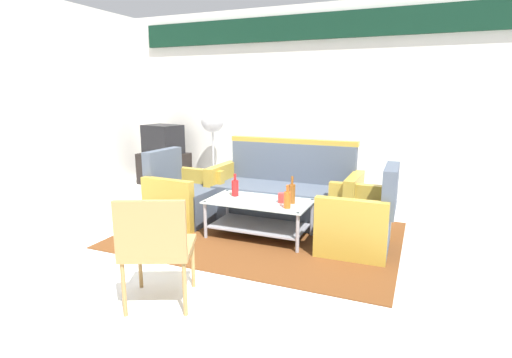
{
  "coord_description": "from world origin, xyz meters",
  "views": [
    {
      "loc": [
        1.63,
        -3.0,
        1.53
      ],
      "look_at": [
        0.06,
        0.73,
        0.65
      ],
      "focal_mm": 27.94,
      "sensor_mm": 36.0,
      "label": 1
    }
  ],
  "objects_px": {
    "armchair_left": "(183,198)",
    "bottle_red": "(235,188)",
    "tv_stand": "(164,168)",
    "wicker_chair": "(156,243)",
    "bottle_orange": "(287,199)",
    "armchair_right": "(359,221)",
    "cup": "(282,198)",
    "coffee_table": "(259,213)",
    "pedestal_fan": "(213,126)",
    "television": "(163,139)",
    "couch": "(284,194)",
    "bottle_brown": "(292,193)"
  },
  "relations": [
    {
      "from": "bottle_orange",
      "to": "television",
      "type": "distance_m",
      "value": 3.46
    },
    {
      "from": "armchair_left",
      "to": "bottle_orange",
      "type": "bearing_deg",
      "value": 80.99
    },
    {
      "from": "tv_stand",
      "to": "wicker_chair",
      "type": "distance_m",
      "value": 4.14
    },
    {
      "from": "wicker_chair",
      "to": "bottle_brown",
      "type": "bearing_deg",
      "value": 49.82
    },
    {
      "from": "wicker_chair",
      "to": "armchair_right",
      "type": "bearing_deg",
      "value": 31.48
    },
    {
      "from": "armchair_left",
      "to": "cup",
      "type": "height_order",
      "value": "armchair_left"
    },
    {
      "from": "armchair_left",
      "to": "coffee_table",
      "type": "bearing_deg",
      "value": 84.73
    },
    {
      "from": "bottle_red",
      "to": "tv_stand",
      "type": "bearing_deg",
      "value": 141.87
    },
    {
      "from": "armchair_left",
      "to": "bottle_red",
      "type": "bearing_deg",
      "value": 87.15
    },
    {
      "from": "coffee_table",
      "to": "wicker_chair",
      "type": "height_order",
      "value": "wicker_chair"
    },
    {
      "from": "armchair_left",
      "to": "bottle_red",
      "type": "distance_m",
      "value": 0.78
    },
    {
      "from": "cup",
      "to": "wicker_chair",
      "type": "distance_m",
      "value": 1.66
    },
    {
      "from": "tv_stand",
      "to": "wicker_chair",
      "type": "relative_size",
      "value": 0.95
    },
    {
      "from": "armchair_left",
      "to": "television",
      "type": "xyz_separation_m",
      "value": [
        -1.43,
        1.63,
        0.47
      ]
    },
    {
      "from": "cup",
      "to": "pedestal_fan",
      "type": "bearing_deg",
      "value": 134.88
    },
    {
      "from": "coffee_table",
      "to": "cup",
      "type": "distance_m",
      "value": 0.31
    },
    {
      "from": "couch",
      "to": "bottle_red",
      "type": "xyz_separation_m",
      "value": [
        -0.36,
        -0.62,
        0.19
      ]
    },
    {
      "from": "couch",
      "to": "tv_stand",
      "type": "relative_size",
      "value": 2.26
    },
    {
      "from": "bottle_red",
      "to": "bottle_orange",
      "type": "distance_m",
      "value": 0.72
    },
    {
      "from": "pedestal_fan",
      "to": "wicker_chair",
      "type": "height_order",
      "value": "pedestal_fan"
    },
    {
      "from": "armchair_left",
      "to": "bottle_brown",
      "type": "relative_size",
      "value": 2.99
    },
    {
      "from": "bottle_orange",
      "to": "cup",
      "type": "distance_m",
      "value": 0.21
    },
    {
      "from": "cup",
      "to": "tv_stand",
      "type": "height_order",
      "value": "tv_stand"
    },
    {
      "from": "armchair_left",
      "to": "coffee_table",
      "type": "relative_size",
      "value": 0.77
    },
    {
      "from": "television",
      "to": "coffee_table",
      "type": "bearing_deg",
      "value": 156.71
    },
    {
      "from": "armchair_left",
      "to": "pedestal_fan",
      "type": "xyz_separation_m",
      "value": [
        -0.5,
        1.68,
        0.73
      ]
    },
    {
      "from": "armchair_left",
      "to": "wicker_chair",
      "type": "height_order",
      "value": "armchair_left"
    },
    {
      "from": "armchair_right",
      "to": "tv_stand",
      "type": "height_order",
      "value": "armchair_right"
    },
    {
      "from": "bottle_brown",
      "to": "television",
      "type": "bearing_deg",
      "value": 148.42
    },
    {
      "from": "coffee_table",
      "to": "cup",
      "type": "bearing_deg",
      "value": 4.07
    },
    {
      "from": "bottle_red",
      "to": "couch",
      "type": "bearing_deg",
      "value": 59.74
    },
    {
      "from": "armchair_left",
      "to": "bottle_orange",
      "type": "distance_m",
      "value": 1.47
    },
    {
      "from": "couch",
      "to": "armchair_right",
      "type": "bearing_deg",
      "value": 148.34
    },
    {
      "from": "coffee_table",
      "to": "television",
      "type": "distance_m",
      "value": 3.1
    },
    {
      "from": "couch",
      "to": "wicker_chair",
      "type": "xyz_separation_m",
      "value": [
        -0.17,
        -2.31,
        0.18
      ]
    },
    {
      "from": "armchair_right",
      "to": "cup",
      "type": "distance_m",
      "value": 0.81
    },
    {
      "from": "armchair_left",
      "to": "armchair_right",
      "type": "relative_size",
      "value": 1.0
    },
    {
      "from": "armchair_right",
      "to": "pedestal_fan",
      "type": "distance_m",
      "value": 3.21
    },
    {
      "from": "couch",
      "to": "coffee_table",
      "type": "distance_m",
      "value": 0.71
    },
    {
      "from": "armchair_right",
      "to": "bottle_orange",
      "type": "bearing_deg",
      "value": 107.65
    },
    {
      "from": "armchair_left",
      "to": "bottle_red",
      "type": "xyz_separation_m",
      "value": [
        0.74,
        -0.08,
        0.22
      ]
    },
    {
      "from": "tv_stand",
      "to": "wicker_chair",
      "type": "bearing_deg",
      "value": -55.06
    },
    {
      "from": "bottle_brown",
      "to": "tv_stand",
      "type": "relative_size",
      "value": 0.36
    },
    {
      "from": "bottle_red",
      "to": "coffee_table",
      "type": "bearing_deg",
      "value": -13.87
    },
    {
      "from": "pedestal_fan",
      "to": "television",
      "type": "bearing_deg",
      "value": -177.08
    },
    {
      "from": "armchair_right",
      "to": "bottle_brown",
      "type": "xyz_separation_m",
      "value": [
        -0.68,
        -0.04,
        0.23
      ]
    },
    {
      "from": "bottle_red",
      "to": "tv_stand",
      "type": "xyz_separation_m",
      "value": [
        -2.17,
        1.71,
        -0.24
      ]
    },
    {
      "from": "couch",
      "to": "coffee_table",
      "type": "height_order",
      "value": "couch"
    },
    {
      "from": "armchair_left",
      "to": "couch",
      "type": "bearing_deg",
      "value": 119.42
    },
    {
      "from": "bottle_brown",
      "to": "wicker_chair",
      "type": "relative_size",
      "value": 0.34
    }
  ]
}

